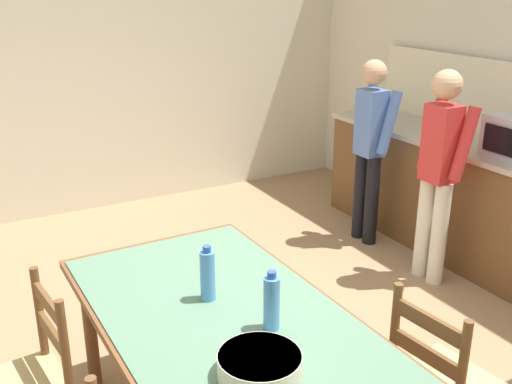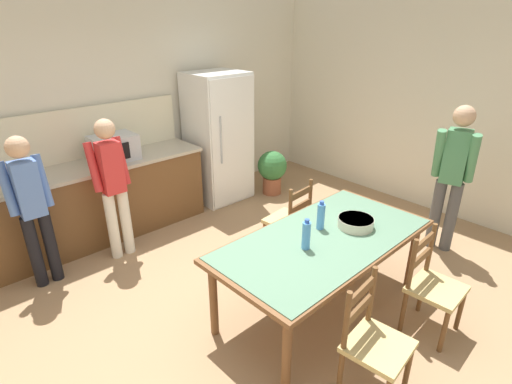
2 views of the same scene
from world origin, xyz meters
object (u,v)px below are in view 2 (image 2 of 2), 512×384
Objects in this scene: microwave at (114,148)px; serving_bowl at (356,222)px; dining_table at (324,244)px; person_by_table at (452,173)px; refrigerator at (218,138)px; bottle_near_centre at (306,235)px; chair_side_near_left at (373,342)px; chair_side_far_right at (290,220)px; chair_side_near_right at (432,286)px; person_at_counter at (113,183)px; potted_plant at (272,169)px; bottle_off_centre at (321,216)px; person_at_sink at (32,205)px.

microwave is 2.90m from serving_bowl.
dining_table is 1.89m from person_by_table.
dining_table is at bearing -23.06° from person_by_table.
refrigerator reaches higher than dining_table.
microwave is at bearing 98.77° from bottle_near_centre.
chair_side_far_right is at bearing 54.76° from chair_side_near_left.
person_at_counter is (-1.41, 2.91, 0.44)m from chair_side_near_right.
chair_side_near_right reaches higher than potted_plant.
person_at_counter reaches higher than dining_table.
person_by_table is (2.80, -2.37, 0.06)m from person_at_counter.
person_at_counter reaches higher than chair_side_near_left.
microwave is at bearing 168.42° from potted_plant.
person_at_counter reaches higher than serving_bowl.
chair_side_near_right is at bearing -109.50° from potted_plant.
bottle_off_centre is 1.80m from person_by_table.
serving_bowl is at bearing -100.65° from refrigerator.
person_at_counter is 0.94× the size of person_by_table.
bottle_near_centre is at bearing -159.13° from bottle_off_centre.
bottle_off_centre is (0.35, 0.13, 0.00)m from bottle_near_centre.
person_at_counter is at bearing -49.26° from chair_side_far_right.
bottle_near_centre is 0.17× the size of person_at_counter.
chair_side_near_left is (-0.54, -0.94, -0.43)m from bottle_off_centre.
person_at_sink is at bearing 124.72° from bottle_near_centre.
serving_bowl is 3.04m from person_at_sink.
chair_side_near_right is 1.00× the size of chair_side_far_right.
bottle_off_centre is 0.30× the size of chair_side_near_right.
bottle_near_centre is 0.62m from serving_bowl.
bottle_off_centre is 0.88m from chair_side_far_right.
chair_side_near_left reaches higher than dining_table.
chair_side_near_left is at bearing 55.19° from chair_side_far_right.
dining_table is 0.38m from serving_bowl.
refrigerator is at bearing -79.51° from person_at_sink.
chair_side_far_right is 1.84m from person_by_table.
serving_bowl is at bearing -136.48° from person_at_sink.
refrigerator reaches higher than bottle_near_centre.
person_at_sink is (-1.83, 2.00, -0.01)m from bottle_off_centre.
person_at_sink is at bearing 123.94° from chair_side_near_right.
chair_side_far_right is at bearing -121.20° from person_at_sink.
refrigerator is 1.09× the size of person_by_table.
bottle_off_centre is at bearing -124.78° from potted_plant.
person_at_sink is (-1.29, 2.94, 0.43)m from chair_side_near_left.
refrigerator is 0.95m from potted_plant.
bottle_near_centre is at bearing 70.14° from chair_side_near_left.
dining_table is 1.33× the size of person_at_sink.
bottle_near_centre and bottle_off_centre have the same top height.
chair_side_near_right is (0.47, -0.79, -0.24)m from dining_table.
bottle_near_centre is at bearing 173.91° from serving_bowl.
dining_table is 0.32m from bottle_near_centre.
person_by_table is (2.11, -0.26, 0.07)m from bottle_near_centre.
person_by_table reaches higher than potted_plant.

